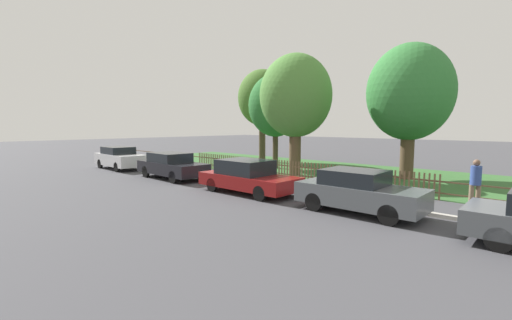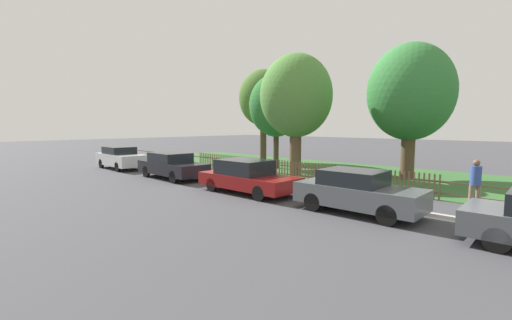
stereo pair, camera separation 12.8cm
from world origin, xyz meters
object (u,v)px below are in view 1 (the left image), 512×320
at_px(parked_car_red_compact, 358,191).
at_px(pedestrian_near_fence, 476,181).
at_px(tree_behind_motorcycle, 276,106).
at_px(covered_motorcycle, 242,167).
at_px(tree_nearest_kerb, 262,98).
at_px(tree_far_left, 410,93).
at_px(tree_mid_park, 296,97).
at_px(parked_car_navy_estate, 248,177).
at_px(parked_car_silver_hatchback, 119,158).
at_px(parked_car_black_saloon, 172,165).

height_order(parked_car_red_compact, pedestrian_near_fence, pedestrian_near_fence).
xyz_separation_m(parked_car_red_compact, tree_behind_motorcycle, (-9.21, 6.91, 3.31)).
distance_m(covered_motorcycle, tree_nearest_kerb, 10.29).
relative_size(covered_motorcycle, tree_far_left, 0.28).
bearing_deg(tree_mid_park, tree_nearest_kerb, 146.17).
distance_m(parked_car_red_compact, pedestrian_near_fence, 4.10).
bearing_deg(parked_car_navy_estate, covered_motorcycle, 139.38).
distance_m(parked_car_silver_hatchback, tree_behind_motorcycle, 10.46).
relative_size(parked_car_silver_hatchback, covered_motorcycle, 2.16).
bearing_deg(tree_far_left, tree_behind_motorcycle, -170.55).
relative_size(parked_car_navy_estate, tree_behind_motorcycle, 0.72).
distance_m(tree_far_left, pedestrian_near_fence, 7.28).
xyz_separation_m(parked_car_red_compact, tree_nearest_kerb, (-12.62, 9.40, 4.10)).
distance_m(parked_car_black_saloon, tree_mid_park, 7.58).
bearing_deg(tree_far_left, tree_mid_park, -149.04).
xyz_separation_m(covered_motorcycle, tree_behind_motorcycle, (-2.17, 5.13, 3.30)).
bearing_deg(parked_car_navy_estate, pedestrian_near_fence, 23.55).
bearing_deg(covered_motorcycle, tree_mid_park, 76.21).
relative_size(parked_car_navy_estate, covered_motorcycle, 2.26).
xyz_separation_m(parked_car_red_compact, pedestrian_near_fence, (2.55, 3.20, 0.24)).
distance_m(parked_car_black_saloon, tree_far_left, 12.76).
height_order(covered_motorcycle, tree_nearest_kerb, tree_nearest_kerb).
bearing_deg(tree_nearest_kerb, parked_car_red_compact, -36.70).
distance_m(tree_behind_motorcycle, tree_mid_park, 3.30).
relative_size(parked_car_black_saloon, covered_motorcycle, 2.31).
distance_m(parked_car_black_saloon, tree_behind_motorcycle, 7.82).
xyz_separation_m(parked_car_red_compact, tree_mid_park, (-6.39, 5.23, 3.63)).
bearing_deg(tree_nearest_kerb, pedestrian_near_fence, -22.23).
bearing_deg(tree_far_left, pedestrian_near_fence, -51.41).
height_order(parked_car_navy_estate, tree_behind_motorcycle, tree_behind_motorcycle).
distance_m(parked_car_silver_hatchback, covered_motorcycle, 9.36).
height_order(parked_car_navy_estate, tree_mid_park, tree_mid_park).
xyz_separation_m(parked_car_black_saloon, parked_car_navy_estate, (5.58, -0.02, -0.01)).
relative_size(parked_car_silver_hatchback, parked_car_red_compact, 1.06).
bearing_deg(parked_car_black_saloon, tree_far_left, 44.37).
distance_m(tree_mid_park, pedestrian_near_fence, 9.78).
height_order(parked_car_navy_estate, parked_car_red_compact, parked_car_red_compact).
relative_size(parked_car_black_saloon, tree_mid_park, 0.67).
bearing_deg(parked_car_black_saloon, tree_behind_motorcycle, 81.96).
distance_m(parked_car_black_saloon, parked_car_navy_estate, 5.58).
xyz_separation_m(parked_car_black_saloon, tree_nearest_kerb, (-2.21, 9.47, 4.11)).
relative_size(tree_nearest_kerb, tree_mid_park, 1.05).
xyz_separation_m(parked_car_black_saloon, tree_behind_motorcycle, (1.20, 6.98, 3.32)).
bearing_deg(parked_car_navy_estate, tree_far_left, 67.28).
bearing_deg(tree_behind_motorcycle, tree_mid_park, -30.75).
distance_m(parked_car_navy_estate, parked_car_red_compact, 4.83).
height_order(covered_motorcycle, tree_mid_park, tree_mid_park).
bearing_deg(tree_mid_park, parked_car_navy_estate, -73.61).
xyz_separation_m(parked_car_silver_hatchback, tree_behind_motorcycle, (6.99, 7.05, 3.29)).
xyz_separation_m(tree_mid_park, pedestrian_near_fence, (8.95, -2.03, -3.39)).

